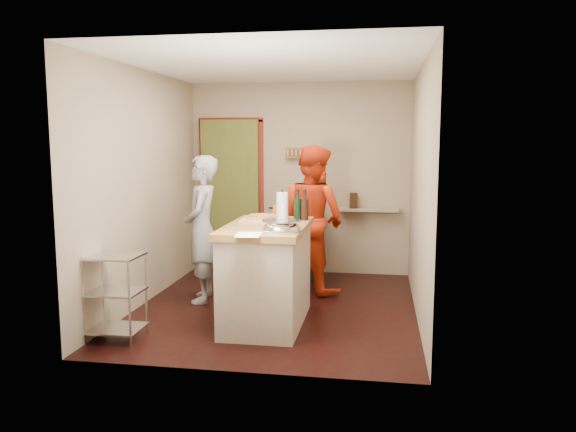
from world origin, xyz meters
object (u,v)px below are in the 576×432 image
Objects in this scene: stove at (299,244)px; island at (267,272)px; person_stripe at (202,229)px; person_red at (313,219)px; wire_shelving at (115,293)px.

island reaches higher than stove.
person_stripe is at bearing -126.01° from stove.
stove is 0.81m from person_red.
island is (-0.04, -1.95, 0.07)m from stove.
island is at bearing 27.73° from wire_shelving.
wire_shelving is at bearing -27.32° from person_stripe.
person_stripe reaches higher than stove.
stove is at bearing 88.72° from island.
person_red reaches higher than wire_shelving.
person_red is at bearing -67.78° from stove.
wire_shelving is 1.45m from island.
person_red is (0.30, 1.32, 0.36)m from island.
person_red is (1.19, 0.65, 0.05)m from person_stripe.
island reaches higher than wire_shelving.
stove is at bearing 133.15° from person_stripe.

